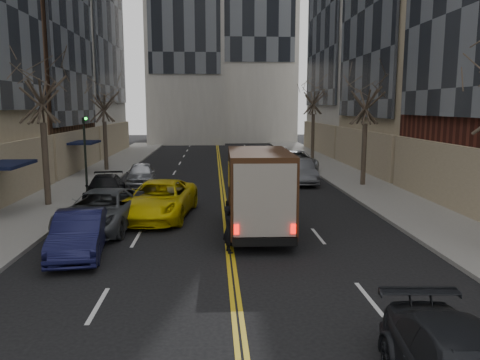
% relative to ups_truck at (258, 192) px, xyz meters
% --- Properties ---
extents(sidewalk_left, '(4.00, 66.00, 0.15)m').
position_rel_ups_truck_xyz_m(sidewalk_left, '(-10.20, 12.45, -1.60)').
color(sidewalk_left, slate).
rests_on(sidewalk_left, ground).
extents(sidewalk_right, '(4.00, 66.00, 0.15)m').
position_rel_ups_truck_xyz_m(sidewalk_right, '(7.80, 12.45, -1.60)').
color(sidewalk_right, slate).
rests_on(sidewalk_right, ground).
extents(tree_lf_mid, '(3.20, 3.20, 8.91)m').
position_rel_ups_truck_xyz_m(tree_lf_mid, '(-10.00, 5.45, 4.92)').
color(tree_lf_mid, '#382D23').
rests_on(tree_lf_mid, sidewalk_left).
extents(tree_lf_far, '(3.20, 3.20, 8.12)m').
position_rel_ups_truck_xyz_m(tree_lf_far, '(-10.00, 18.45, 4.35)').
color(tree_lf_far, '#382D23').
rests_on(tree_lf_far, sidewalk_left).
extents(tree_rt_mid, '(3.20, 3.20, 8.32)m').
position_rel_ups_truck_xyz_m(tree_rt_mid, '(7.60, 10.45, 4.49)').
color(tree_rt_mid, '#382D23').
rests_on(tree_rt_mid, sidewalk_right).
extents(tree_rt_far, '(3.20, 3.20, 9.11)m').
position_rel_ups_truck_xyz_m(tree_rt_far, '(7.60, 25.45, 5.07)').
color(tree_rt_far, '#382D23').
rests_on(tree_rt_far, sidewalk_right).
extents(traffic_signal, '(0.29, 0.26, 4.70)m').
position_rel_ups_truck_xyz_m(traffic_signal, '(-8.59, 7.44, 1.14)').
color(traffic_signal, black).
rests_on(traffic_signal, sidewalk_left).
extents(ups_truck, '(2.59, 6.12, 3.32)m').
position_rel_ups_truck_xyz_m(ups_truck, '(0.00, 0.00, 0.00)').
color(ups_truck, black).
rests_on(ups_truck, ground).
extents(taxi, '(3.42, 6.19, 1.64)m').
position_rel_ups_truck_xyz_m(taxi, '(-4.20, 2.94, -0.85)').
color(taxi, '#DAC209').
rests_on(taxi, ground).
extents(pedestrian, '(0.52, 0.67, 1.64)m').
position_rel_ups_truck_xyz_m(pedestrian, '(-1.22, -2.38, -0.85)').
color(pedestrian, black).
rests_on(pedestrian, ground).
extents(parked_lf_b, '(2.14, 4.62, 1.47)m').
position_rel_ups_truck_xyz_m(parked_lf_b, '(-6.30, -2.33, -0.94)').
color(parked_lf_b, '#111235').
rests_on(parked_lf_b, ground).
extents(parked_lf_c, '(3.21, 5.93, 1.58)m').
position_rel_ups_truck_xyz_m(parked_lf_c, '(-6.30, 1.07, -0.89)').
color(parked_lf_c, '#474A4E').
rests_on(parked_lf_c, ground).
extents(parked_lf_d, '(2.44, 4.84, 1.35)m').
position_rel_ups_truck_xyz_m(parked_lf_d, '(-7.50, 6.86, -1.00)').
color(parked_lf_d, black).
rests_on(parked_lf_d, ground).
extents(parked_lf_e, '(2.07, 4.43, 1.47)m').
position_rel_ups_truck_xyz_m(parked_lf_e, '(-6.30, 11.54, -0.94)').
color(parked_lf_e, '#A8AAB0').
rests_on(parked_lf_e, ground).
extents(parked_rt_a, '(1.67, 4.69, 1.54)m').
position_rel_ups_truck_xyz_m(parked_rt_a, '(3.90, 12.02, -0.90)').
color(parked_rt_a, '#484A4F').
rests_on(parked_rt_a, ground).
extents(parked_rt_b, '(2.81, 5.59, 1.52)m').
position_rel_ups_truck_xyz_m(parked_rt_b, '(4.84, 18.37, -0.92)').
color(parked_rt_b, '#A5A9AD').
rests_on(parked_rt_b, ground).
extents(parked_rt_c, '(2.24, 4.77, 1.35)m').
position_rel_ups_truck_xyz_m(parked_rt_c, '(3.95, 21.92, -1.00)').
color(parked_rt_c, black).
rests_on(parked_rt_c, ground).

